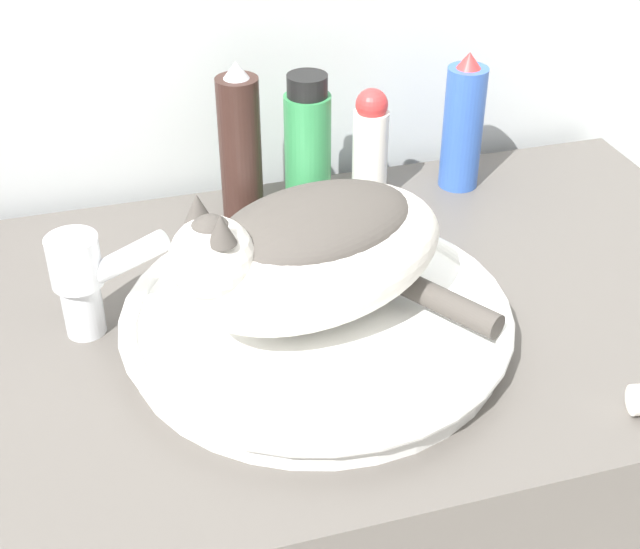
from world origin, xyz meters
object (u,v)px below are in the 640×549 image
Objects in this scene: faucet at (85,277)px; spray_bottle_trigger at (463,126)px; deodorant_stick at (370,145)px; hairspray_can_black at (240,147)px; shampoo_bottle_tall at (308,146)px; cat at (311,250)px.

faucet is 0.57m from spray_bottle_trigger.
deodorant_stick is (0.39, 0.21, 0.01)m from faucet.
faucet is 0.30m from hairspray_can_black.
faucet is at bearing -146.01° from shampoo_bottle_tall.
spray_bottle_trigger is at bearing 39.48° from faucet.
shampoo_bottle_tall is at bearing 180.00° from deodorant_stick.
cat is at bearing -87.26° from hairspray_can_black.
hairspray_can_black reaches higher than shampoo_bottle_tall.
spray_bottle_trigger is 0.14m from deodorant_stick.
faucet is at bearing -152.38° from deodorant_stick.
spray_bottle_trigger is at bearing 0.00° from deodorant_stick.
cat is at bearing -136.31° from spray_bottle_trigger.
spray_bottle_trigger is 1.04× the size of shampoo_bottle_tall.
cat is at bearing -1.28° from faucet.
shampoo_bottle_tall is (0.08, 0.29, -0.02)m from cat.
cat is 0.29m from hairspray_can_black.
faucet is 0.70× the size of shampoo_bottle_tall.
hairspray_can_black reaches higher than spray_bottle_trigger.
faucet is 0.67× the size of spray_bottle_trigger.
cat is 2.60× the size of faucet.
hairspray_can_black is 0.09m from shampoo_bottle_tall.
shampoo_bottle_tall reaches higher than deodorant_stick.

